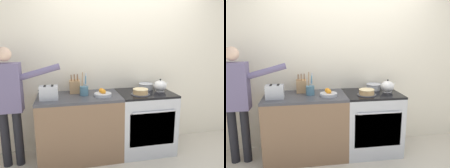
{
  "view_description": "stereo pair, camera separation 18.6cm",
  "coord_description": "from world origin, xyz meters",
  "views": [
    {
      "loc": [
        -0.86,
        -2.56,
        1.66
      ],
      "look_at": [
        -0.22,
        0.29,
        1.04
      ],
      "focal_mm": 35.0,
      "sensor_mm": 36.0,
      "label": 1
    },
    {
      "loc": [
        -0.68,
        -2.6,
        1.66
      ],
      "look_at": [
        -0.22,
        0.29,
        1.04
      ],
      "focal_mm": 35.0,
      "sensor_mm": 36.0,
      "label": 2
    }
  ],
  "objects": [
    {
      "name": "ground_plane",
      "position": [
        0.0,
        0.0,
        0.0
      ],
      "size": [
        16.0,
        16.0,
        0.0
      ],
      "primitive_type": "plane",
      "color": "beige"
    },
    {
      "name": "wall_back",
      "position": [
        0.0,
        0.67,
        1.3
      ],
      "size": [
        8.0,
        0.04,
        2.6
      ],
      "color": "silver",
      "rests_on": "ground_plane"
    },
    {
      "name": "counter_cabinet",
      "position": [
        -0.67,
        0.33,
        0.44
      ],
      "size": [
        1.11,
        0.65,
        0.89
      ],
      "color": "brown",
      "rests_on": "ground_plane"
    },
    {
      "name": "stove_range",
      "position": [
        0.28,
        0.32,
        0.44
      ],
      "size": [
        0.79,
        0.69,
        0.89
      ],
      "color": "#B7BABF",
      "rests_on": "ground_plane"
    },
    {
      "name": "layer_cake",
      "position": [
        0.17,
        0.21,
        0.93
      ],
      "size": [
        0.26,
        0.26,
        0.08
      ],
      "color": "#4C4C51",
      "rests_on": "stove_range"
    },
    {
      "name": "tea_kettle",
      "position": [
        0.52,
        0.33,
        0.97
      ],
      "size": [
        0.23,
        0.19,
        0.19
      ],
      "color": "white",
      "rests_on": "stove_range"
    },
    {
      "name": "mixing_bowl",
      "position": [
        0.36,
        0.5,
        0.94
      ],
      "size": [
        0.23,
        0.23,
        0.09
      ],
      "color": "#B7BABF",
      "rests_on": "stove_range"
    },
    {
      "name": "knife_block",
      "position": [
        -0.72,
        0.5,
        0.98
      ],
      "size": [
        0.14,
        0.14,
        0.28
      ],
      "color": "tan",
      "rests_on": "counter_cabinet"
    },
    {
      "name": "utensil_crock",
      "position": [
        -0.6,
        0.34,
        0.96
      ],
      "size": [
        0.12,
        0.12,
        0.32
      ],
      "color": "#477084",
      "rests_on": "counter_cabinet"
    },
    {
      "name": "fruit_bowl",
      "position": [
        -0.36,
        0.25,
        0.92
      ],
      "size": [
        0.23,
        0.23,
        0.1
      ],
      "color": "#B7BABF",
      "rests_on": "counter_cabinet"
    },
    {
      "name": "toaster",
      "position": [
        -1.06,
        0.22,
        0.98
      ],
      "size": [
        0.24,
        0.15,
        0.18
      ],
      "color": "#B7BABF",
      "rests_on": "counter_cabinet"
    },
    {
      "name": "person_baker",
      "position": [
        -1.55,
        0.29,
        0.93
      ],
      "size": [
        0.91,
        0.2,
        1.56
      ],
      "rotation": [
        0.0,
        0.0,
        0.17
      ],
      "color": "black",
      "rests_on": "ground_plane"
    }
  ]
}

